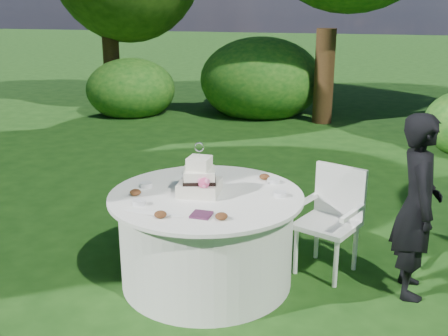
{
  "coord_description": "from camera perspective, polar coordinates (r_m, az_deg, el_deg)",
  "views": [
    {
      "loc": [
        1.25,
        -3.73,
        2.21
      ],
      "look_at": [
        0.15,
        0.0,
        1.0
      ],
      "focal_mm": 42.0,
      "sensor_mm": 36.0,
      "label": 1
    }
  ],
  "objects": [
    {
      "name": "chair",
      "position": [
        4.57,
        11.73,
        -4.77
      ],
      "size": [
        0.59,
        0.59,
        0.91
      ],
      "color": "white",
      "rests_on": "ground"
    },
    {
      "name": "cake",
      "position": [
        4.16,
        -2.66,
        -1.32
      ],
      "size": [
        0.35,
        0.35,
        0.43
      ],
      "color": "beige",
      "rests_on": "table"
    },
    {
      "name": "ground",
      "position": [
        4.51,
        -1.87,
        -12.05
      ],
      "size": [
        80.0,
        80.0,
        0.0
      ],
      "primitive_type": "plane",
      "color": "#13360E",
      "rests_on": "ground"
    },
    {
      "name": "votives",
      "position": [
        4.3,
        -1.96,
        -1.99
      ],
      "size": [
        1.2,
        0.93,
        0.04
      ],
      "color": "white",
      "rests_on": "table"
    },
    {
      "name": "napkins",
      "position": [
        3.76,
        -2.47,
        -5.11
      ],
      "size": [
        0.14,
        0.14,
        0.02
      ],
      "primitive_type": "cube",
      "color": "#471E3B",
      "rests_on": "table"
    },
    {
      "name": "guest",
      "position": [
        4.3,
        20.29,
        -3.94
      ],
      "size": [
        0.4,
        0.57,
        1.46
      ],
      "primitive_type": "imported",
      "rotation": [
        0.0,
        0.0,
        1.67
      ],
      "color": "black",
      "rests_on": "ground"
    },
    {
      "name": "table",
      "position": [
        4.33,
        -1.92,
        -7.57
      ],
      "size": [
        1.56,
        1.56,
        0.77
      ],
      "color": "silver",
      "rests_on": "ground"
    },
    {
      "name": "petal_cups",
      "position": [
        4.02,
        -2.93,
        -3.33
      ],
      "size": [
        0.99,
        1.13,
        0.05
      ],
      "color": "#562D16",
      "rests_on": "table"
    },
    {
      "name": "feather_plume",
      "position": [
        3.82,
        -7.69,
        -4.9
      ],
      "size": [
        0.48,
        0.07,
        0.01
      ],
      "primitive_type": "ellipsoid",
      "color": "white",
      "rests_on": "table"
    }
  ]
}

